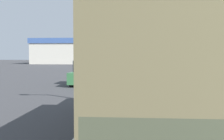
% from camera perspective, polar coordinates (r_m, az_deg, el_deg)
% --- Properties ---
extents(ground_plane, '(180.00, 180.00, 0.00)m').
position_cam_1_polar(ground_plane, '(35.73, 2.18, -0.37)').
color(ground_plane, '#38383A').
extents(lane_centre_stripe, '(0.12, 120.00, 0.00)m').
position_cam_1_polar(lane_centre_stripe, '(35.73, 2.18, -0.36)').
color(lane_centre_stripe, silver).
rests_on(lane_centre_stripe, ground).
extents(sidewalk_right, '(1.80, 120.00, 0.12)m').
position_cam_1_polar(sidewalk_right, '(35.82, 9.39, -0.30)').
color(sidewalk_right, beige).
rests_on(sidewalk_right, ground).
extents(grass_strip_right, '(7.00, 120.00, 0.02)m').
position_cam_1_polar(grass_strip_right, '(36.46, 16.29, -0.40)').
color(grass_strip_right, '#56843D').
rests_on(grass_strip_right, ground).
extents(military_truck, '(2.35, 7.98, 3.06)m').
position_cam_1_polar(military_truck, '(7.45, 7.39, -0.07)').
color(military_truck, '#474C38').
rests_on(military_truck, ground).
extents(car_nearest_ahead, '(1.93, 4.44, 1.73)m').
position_cam_1_polar(car_nearest_ahead, '(20.30, -5.06, -0.77)').
color(car_nearest_ahead, '#336B3D').
rests_on(car_nearest_ahead, ground).
extents(car_second_ahead, '(1.77, 4.10, 1.36)m').
position_cam_1_polar(car_second_ahead, '(32.83, 5.80, 0.41)').
color(car_second_ahead, maroon).
rests_on(car_second_ahead, ground).
extents(building_distant, '(12.76, 10.27, 6.15)m').
position_cam_1_polar(building_distant, '(71.51, -10.49, 3.77)').
color(building_distant, beige).
rests_on(building_distant, ground).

